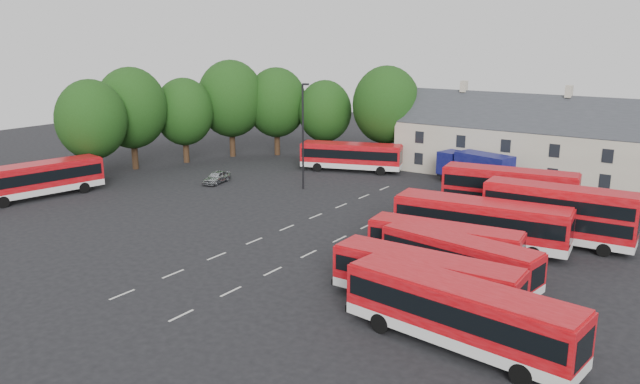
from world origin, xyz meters
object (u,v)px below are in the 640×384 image
Objects in this scene: bus_dd_south at (559,212)px; bus_west at (38,177)px; lamppost at (303,134)px; bus_row_a at (460,310)px; silver_car at (217,177)px; box_truck at (476,167)px.

bus_west is at bearing -165.59° from bus_dd_south.
lamppost is at bearing 169.75° from bus_dd_south.
bus_row_a is 44.05m from bus_west.
silver_car is 0.36× the size of lamppost.
box_truck is at bearing 116.54° from bus_row_a.
silver_car is at bearing 176.77° from bus_dd_south.
bus_west is 3.19× the size of silver_car.
bus_dd_south reaches higher than box_truck.
silver_car is (-34.24, 18.90, -1.37)m from bus_row_a.
bus_west is 25.24m from lamppost.
bus_row_a is at bearing -92.60° from bus_dd_south.
lamppost is (-25.20, 3.12, 3.10)m from bus_dd_south.
box_truck is 26.47m from silver_car.
box_truck reaches higher than bus_west.
lamppost is at bearing -37.58° from bus_west.
box_truck is at bearing -39.19° from bus_west.
bus_row_a reaches higher than silver_car.
silver_car is (9.51, 13.84, -1.35)m from bus_west.
lamppost is at bearing 145.89° from bus_row_a.
lamppost is at bearing -126.29° from box_truck.
bus_row_a reaches higher than bus_west.
bus_row_a is 3.21× the size of silver_car.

